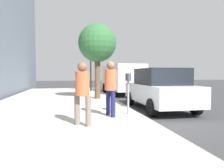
# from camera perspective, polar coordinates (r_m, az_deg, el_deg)

# --- Properties ---
(ground_plane) EXTENTS (80.00, 80.00, 0.00)m
(ground_plane) POSITION_cam_1_polar(r_m,az_deg,el_deg) (6.76, 9.74, -10.37)
(ground_plane) COLOR #38383A
(ground_plane) RESTS_ON ground
(sidewalk_slab) EXTENTS (28.00, 6.00, 0.15)m
(sidewalk_slab) POSITION_cam_1_polar(r_m,az_deg,el_deg) (6.34, -16.96, -10.66)
(sidewalk_slab) COLOR #B7B2A8
(sidewalk_slab) RESTS_ON ground_plane
(parking_meter) EXTENTS (0.36, 0.12, 1.41)m
(parking_meter) POSITION_cam_1_polar(r_m,az_deg,el_deg) (6.99, 4.54, -0.23)
(parking_meter) COLOR gray
(parking_meter) RESTS_ON sidewalk_slab
(pedestrian_at_meter) EXTENTS (0.53, 0.39, 1.80)m
(pedestrian_at_meter) POSITION_cam_1_polar(r_m,az_deg,el_deg) (6.70, -0.40, 0.07)
(pedestrian_at_meter) COLOR #191E4C
(pedestrian_at_meter) RESTS_ON sidewalk_slab
(pedestrian_bystander) EXTENTS (0.39, 0.43, 1.70)m
(pedestrian_bystander) POSITION_cam_1_polar(r_m,az_deg,el_deg) (5.53, -8.23, -1.30)
(pedestrian_bystander) COLOR #726656
(pedestrian_bystander) RESTS_ON sidewalk_slab
(parked_sedan_near) EXTENTS (4.43, 2.02, 1.77)m
(parked_sedan_near) POSITION_cam_1_polar(r_m,az_deg,el_deg) (9.05, 13.01, -1.31)
(parked_sedan_near) COLOR silver
(parked_sedan_near) RESTS_ON ground_plane
(parked_van_far) EXTENTS (5.27, 2.28, 2.18)m
(parked_van_far) POSITION_cam_1_polar(r_m,az_deg,el_deg) (15.35, 2.69, 1.80)
(parked_van_far) COLOR silver
(parked_van_far) RESTS_ON ground_plane
(street_tree) EXTENTS (2.13, 2.13, 4.18)m
(street_tree) POSITION_cam_1_polar(r_m,az_deg,el_deg) (11.67, -4.10, 11.10)
(street_tree) COLOR brown
(street_tree) RESTS_ON sidewalk_slab
(traffic_signal) EXTENTS (0.24, 0.44, 3.60)m
(traffic_signal) POSITION_cam_1_polar(r_m,az_deg,el_deg) (16.50, -5.59, 6.45)
(traffic_signal) COLOR black
(traffic_signal) RESTS_ON sidewalk_slab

